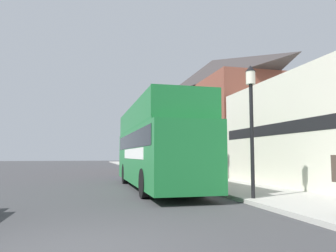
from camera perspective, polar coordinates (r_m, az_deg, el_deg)
The scene contains 8 objects.
ground_plane at distance 26.87m, azimuth -14.28°, elevation -8.35°, with size 144.00×144.00×0.00m, color #3D3D3F.
sidewalk at distance 24.82m, azimuth 2.09°, elevation -8.62°, with size 3.45×108.00×0.14m.
brick_terrace_rear at distance 31.33m, azimuth 7.83°, elevation 1.84°, with size 6.00×18.96×10.72m.
tour_bus at distance 15.69m, azimuth -2.18°, elevation -4.37°, with size 2.49×10.93×3.89m.
parked_car_ahead_of_bus at distance 23.89m, azimuth -4.27°, elevation -7.22°, with size 1.89×4.45×1.51m.
lamp_post_nearest at distance 11.70m, azimuth 14.29°, elevation 3.50°, with size 0.35×0.35×4.58m.
lamp_post_second at distance 18.58m, azimuth 3.80°, elevation 0.77°, with size 0.35×0.35×4.87m.
lamp_post_third at distance 25.70m, azimuth -1.50°, elevation -0.86°, with size 0.35×0.35×4.88m.
Camera 1 is at (0.11, -5.82, 1.58)m, focal length 35.00 mm.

